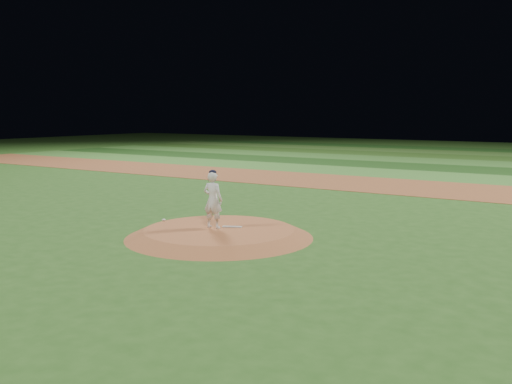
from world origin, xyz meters
name	(u,v)px	position (x,y,z in m)	size (l,w,h in m)	color
ground	(219,237)	(0.00, 0.00, 0.00)	(120.00, 120.00, 0.00)	#28541B
infield_dirt_band	(385,185)	(0.00, 14.00, 0.01)	(70.00, 6.00, 0.02)	brown
outfield_stripe_0	(419,175)	(0.00, 19.50, 0.01)	(70.00, 5.00, 0.02)	#39742A
outfield_stripe_1	(442,168)	(0.00, 24.50, 0.01)	(70.00, 5.00, 0.02)	#194014
outfield_stripe_2	(460,162)	(0.00, 29.50, 0.01)	(70.00, 5.00, 0.02)	#346A26
outfield_stripe_3	(475,158)	(0.00, 34.50, 0.01)	(70.00, 5.00, 0.02)	#264C18
outfield_stripe_4	(487,154)	(0.00, 39.50, 0.01)	(70.00, 5.00, 0.02)	#366223
outfield_stripe_5	(498,150)	(0.00, 44.50, 0.01)	(70.00, 5.00, 0.02)	#1C4917
pitchers_mound	(219,233)	(0.00, 0.00, 0.12)	(5.50, 5.50, 0.25)	#A15A32
pitching_rubber	(232,227)	(0.19, 0.39, 0.26)	(0.58, 0.15, 0.03)	beige
rosin_bag	(164,220)	(-2.19, 0.04, 0.28)	(0.12, 0.12, 0.07)	silver
pitcher_on_mound	(213,200)	(-0.22, 0.00, 1.10)	(0.65, 0.46, 1.73)	silver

